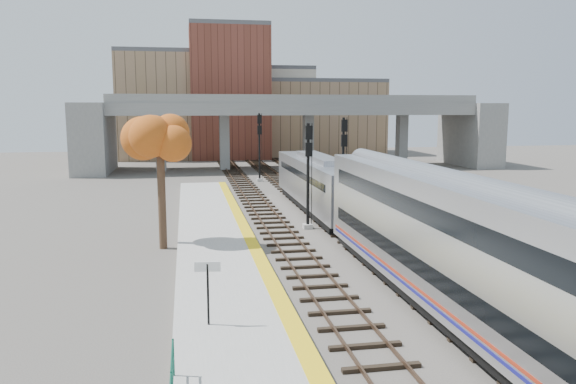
{
  "coord_description": "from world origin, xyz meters",
  "views": [
    {
      "loc": [
        -8.89,
        -27.36,
        7.9
      ],
      "look_at": [
        -2.45,
        8.0,
        2.5
      ],
      "focal_mm": 35.0,
      "sensor_mm": 36.0,
      "label": 1
    }
  ],
  "objects": [
    {
      "name": "parking_lot",
      "position": [
        14.0,
        28.0,
        0.02
      ],
      "size": [
        14.0,
        18.0,
        0.04
      ],
      "primitive_type": "cube",
      "color": "black",
      "rests_on": "ground"
    },
    {
      "name": "car_b",
      "position": [
        12.78,
        29.99,
        0.65
      ],
      "size": [
        2.43,
        3.92,
        1.22
      ],
      "primitive_type": "imported",
      "rotation": [
        0.0,
        0.0,
        0.33
      ],
      "color": "#99999E",
      "rests_on": "parking_lot"
    },
    {
      "name": "tree",
      "position": [
        -10.3,
        4.42,
        5.99
      ],
      "size": [
        3.6,
        3.6,
        8.08
      ],
      "color": "#382619",
      "rests_on": "ground"
    },
    {
      "name": "ground",
      "position": [
        0.0,
        0.0,
        0.0
      ],
      "size": [
        160.0,
        160.0,
        0.0
      ],
      "primitive_type": "plane",
      "color": "#47423D",
      "rests_on": "ground"
    },
    {
      "name": "yellow_strip",
      "position": [
        -5.35,
        0.0,
        0.35
      ],
      "size": [
        0.7,
        60.0,
        0.01
      ],
      "primitive_type": "cube",
      "color": "yellow",
      "rests_on": "platform"
    },
    {
      "name": "overpass",
      "position": [
        4.92,
        45.0,
        5.81
      ],
      "size": [
        54.0,
        12.0,
        9.5
      ],
      "color": "slate",
      "rests_on": "ground"
    },
    {
      "name": "station_sign",
      "position": [
        -8.27,
        -8.34,
        1.98
      ],
      "size": [
        0.9,
        0.15,
        2.27
      ],
      "rotation": [
        0.0,
        0.0,
        -0.11
      ],
      "color": "black",
      "rests_on": "platform"
    },
    {
      "name": "car_c",
      "position": [
        18.74,
        28.7,
        0.67
      ],
      "size": [
        1.89,
        4.39,
        1.26
      ],
      "primitive_type": "imported",
      "rotation": [
        0.0,
        0.0,
        0.03
      ],
      "color": "#99999E",
      "rests_on": "parking_lot"
    },
    {
      "name": "platform",
      "position": [
        -7.25,
        0.0,
        0.17
      ],
      "size": [
        4.5,
        60.0,
        0.35
      ],
      "primitive_type": "cube",
      "color": "#9E9E99",
      "rests_on": "ground"
    },
    {
      "name": "coach",
      "position": [
        1.0,
        -8.7,
        2.8
      ],
      "size": [
        3.03,
        25.0,
        5.0
      ],
      "color": "#A8AAB2",
      "rests_on": "ground"
    },
    {
      "name": "tracks",
      "position": [
        0.93,
        12.5,
        0.08
      ],
      "size": [
        10.7,
        95.0,
        0.25
      ],
      "color": "black",
      "rests_on": "ground"
    },
    {
      "name": "car_a",
      "position": [
        11.05,
        22.6,
        0.64
      ],
      "size": [
        2.27,
        3.79,
        1.21
      ],
      "primitive_type": "imported",
      "rotation": [
        0.0,
        0.0,
        0.26
      ],
      "color": "#99999E",
      "rests_on": "parking_lot"
    },
    {
      "name": "signal_mast_near",
      "position": [
        -1.1,
        8.06,
        3.41
      ],
      "size": [
        0.6,
        0.64,
        6.93
      ],
      "color": "#9E9E99",
      "rests_on": "ground"
    },
    {
      "name": "buildings_far",
      "position": [
        1.26,
        66.57,
        7.88
      ],
      "size": [
        43.0,
        21.0,
        20.6
      ],
      "color": "#907053",
      "rests_on": "ground"
    },
    {
      "name": "signal_mast_far",
      "position": [
        -1.1,
        32.49,
        3.69
      ],
      "size": [
        0.6,
        0.64,
        7.33
      ],
      "color": "#9E9E99",
      "rests_on": "ground"
    },
    {
      "name": "locomotive",
      "position": [
        1.0,
        13.9,
        2.28
      ],
      "size": [
        3.02,
        19.05,
        4.1
      ],
      "color": "#A8AAB2",
      "rests_on": "ground"
    },
    {
      "name": "signal_mast_mid",
      "position": [
        3.0,
        14.16,
        3.59
      ],
      "size": [
        0.6,
        0.64,
        7.18
      ],
      "color": "#9E9E99",
      "rests_on": "ground"
    }
  ]
}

